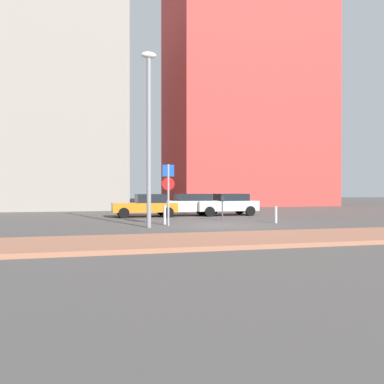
# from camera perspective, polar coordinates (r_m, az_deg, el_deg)

# --- Properties ---
(ground_plane) EXTENTS (120.00, 120.00, 0.00)m
(ground_plane) POSITION_cam_1_polar(r_m,az_deg,el_deg) (19.78, 4.00, -4.66)
(ground_plane) COLOR #4C4947
(sidewalk_brick) EXTENTS (40.00, 3.72, 0.14)m
(sidewalk_brick) POSITION_cam_1_polar(r_m,az_deg,el_deg) (14.30, 11.67, -6.30)
(sidewalk_brick) COLOR #9E664C
(sidewalk_brick) RESTS_ON ground
(parked_car_orange) EXTENTS (4.00, 2.06, 1.44)m
(parked_car_orange) POSITION_cam_1_polar(r_m,az_deg,el_deg) (25.90, -6.44, -1.84)
(parked_car_orange) COLOR orange
(parked_car_orange) RESTS_ON ground
(parked_car_white) EXTENTS (4.42, 2.05, 1.44)m
(parked_car_white) POSITION_cam_1_polar(r_m,az_deg,el_deg) (26.83, -0.58, -1.70)
(parked_car_white) COLOR white
(parked_car_white) RESTS_ON ground
(parked_car_silver) EXTENTS (4.18, 2.15, 1.45)m
(parked_car_silver) POSITION_cam_1_polar(r_m,az_deg,el_deg) (27.39, 4.83, -1.67)
(parked_car_silver) COLOR #B7BABF
(parked_car_silver) RESTS_ON ground
(parking_sign_post) EXTENTS (0.60, 0.11, 2.93)m
(parking_sign_post) POSITION_cam_1_polar(r_m,az_deg,el_deg) (19.45, -3.32, 0.69)
(parking_sign_post) COLOR gray
(parking_sign_post) RESTS_ON ground
(parking_meter) EXTENTS (0.18, 0.14, 1.35)m
(parking_meter) POSITION_cam_1_polar(r_m,az_deg,el_deg) (22.90, 4.26, -1.78)
(parking_meter) COLOR #4C4C51
(parking_meter) RESTS_ON ground
(street_lamp) EXTENTS (0.70, 0.36, 7.96)m
(street_lamp) POSITION_cam_1_polar(r_m,az_deg,el_deg) (18.84, -6.04, 9.17)
(street_lamp) COLOR gray
(street_lamp) RESTS_ON ground
(traffic_bollard_near) EXTENTS (0.13, 0.13, 0.95)m
(traffic_bollard_near) POSITION_cam_1_polar(r_m,az_deg,el_deg) (20.26, -3.82, -3.19)
(traffic_bollard_near) COLOR #B7B7BC
(traffic_bollard_near) RESTS_ON ground
(traffic_bollard_mid) EXTENTS (0.14, 0.14, 0.87)m
(traffic_bollard_mid) POSITION_cam_1_polar(r_m,az_deg,el_deg) (21.47, 11.60, -3.11)
(traffic_bollard_mid) COLOR #B7B7BC
(traffic_bollard_mid) RESTS_ON ground
(building_colorful_midrise) EXTENTS (16.61, 13.21, 26.33)m
(building_colorful_midrise) POSITION_cam_1_polar(r_m,az_deg,el_deg) (48.58, 7.14, 13.97)
(building_colorful_midrise) COLOR #BF3833
(building_colorful_midrise) RESTS_ON ground
(building_under_construction) EXTENTS (10.23, 15.62, 17.46)m
(building_under_construction) POSITION_cam_1_polar(r_m,az_deg,el_deg) (41.88, -16.89, 9.96)
(building_under_construction) COLOR gray
(building_under_construction) RESTS_ON ground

